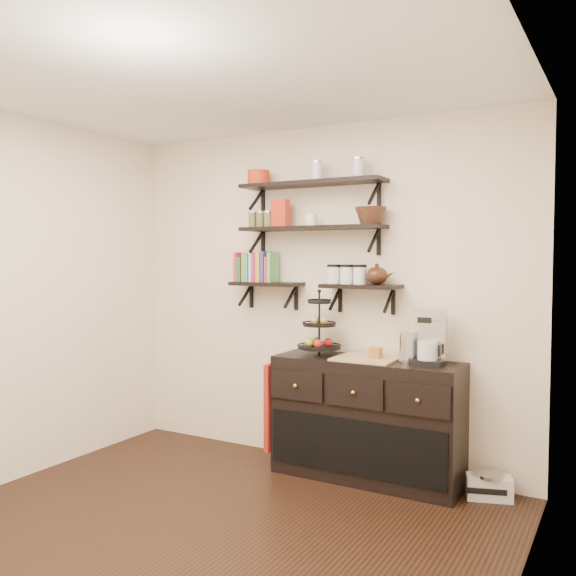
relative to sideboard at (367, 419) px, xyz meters
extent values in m
plane|color=black|center=(-0.52, -1.51, -0.45)|extent=(3.50, 3.50, 0.00)
cube|color=white|center=(-0.52, -1.51, 2.25)|extent=(3.50, 3.50, 0.02)
cube|color=white|center=(-0.52, 0.24, 0.90)|extent=(3.50, 0.02, 2.70)
cube|color=white|center=(1.23, -1.51, 0.90)|extent=(0.02, 3.50, 2.70)
cube|color=black|center=(-0.52, 0.10, 1.78)|extent=(1.20, 0.27, 0.03)
cube|color=black|center=(-1.04, 0.22, 1.67)|extent=(0.02, 0.03, 0.20)
cube|color=black|center=(0.00, 0.22, 1.67)|extent=(0.02, 0.03, 0.20)
cube|color=black|center=(-0.52, 0.10, 1.43)|extent=(1.20, 0.27, 0.03)
cube|color=black|center=(-1.04, 0.22, 1.32)|extent=(0.02, 0.03, 0.20)
cube|color=black|center=(0.00, 0.22, 1.32)|extent=(0.02, 0.03, 0.20)
cube|color=black|center=(-0.94, 0.11, 0.98)|extent=(0.60, 0.25, 0.03)
cube|color=black|center=(-1.16, 0.22, 0.87)|extent=(0.02, 0.03, 0.20)
cube|color=black|center=(-0.72, 0.22, 0.87)|extent=(0.03, 0.03, 0.20)
cube|color=black|center=(-0.10, 0.11, 0.98)|extent=(0.60, 0.25, 0.03)
cube|color=black|center=(-0.32, 0.22, 0.87)|extent=(0.03, 0.03, 0.20)
cube|color=black|center=(0.12, 0.22, 0.87)|extent=(0.02, 0.03, 0.20)
cube|color=red|center=(-1.20, 0.12, 1.10)|extent=(0.02, 0.15, 0.20)
cube|color=#1E643B|center=(-1.16, 0.12, 1.12)|extent=(0.03, 0.15, 0.24)
cube|color=#C67521|center=(-1.13, 0.12, 1.10)|extent=(0.04, 0.15, 0.21)
cube|color=teal|center=(-1.09, 0.12, 1.12)|extent=(0.03, 0.15, 0.25)
cube|color=beige|center=(-1.06, 0.12, 1.11)|extent=(0.03, 0.15, 0.22)
cube|color=#9C235C|center=(-1.02, 0.12, 1.13)|extent=(0.04, 0.15, 0.26)
cube|color=gold|center=(-0.98, 0.12, 1.11)|extent=(0.03, 0.15, 0.23)
cube|color=#31349F|center=(-0.94, 0.12, 1.10)|extent=(0.03, 0.15, 0.20)
cube|color=#BD312C|center=(-0.90, 0.12, 1.12)|extent=(0.04, 0.15, 0.24)
cube|color=#58AE55|center=(-0.86, 0.12, 1.10)|extent=(0.03, 0.15, 0.21)
cylinder|color=silver|center=(-0.33, 0.12, 1.06)|extent=(0.10, 0.10, 0.13)
cylinder|color=silver|center=(-0.22, 0.12, 1.06)|extent=(0.10, 0.10, 0.13)
cylinder|color=silver|center=(-0.11, 0.12, 1.06)|extent=(0.10, 0.10, 0.13)
cube|color=black|center=(0.00, 0.00, 0.00)|extent=(1.40, 0.45, 0.90)
cube|color=tan|center=(0.00, 0.00, 0.46)|extent=(0.45, 0.41, 0.02)
sphere|color=gold|center=(-0.47, -0.25, 0.25)|extent=(0.04, 0.04, 0.04)
sphere|color=gold|center=(0.00, -0.25, 0.25)|extent=(0.04, 0.04, 0.04)
sphere|color=gold|center=(0.47, -0.25, 0.25)|extent=(0.04, 0.04, 0.04)
cylinder|color=black|center=(-0.40, 0.00, 0.69)|extent=(0.02, 0.02, 0.49)
cylinder|color=black|center=(-0.40, 0.00, 0.51)|extent=(0.33, 0.33, 0.01)
cylinder|color=black|center=(-0.40, 0.00, 0.68)|extent=(0.25, 0.25, 0.02)
cylinder|color=black|center=(-0.40, 0.00, 0.86)|extent=(0.17, 0.17, 0.02)
sphere|color=#B21914|center=(-0.34, 0.04, 0.54)|extent=(0.07, 0.07, 0.07)
sphere|color=gold|center=(-0.44, 0.00, 0.71)|extent=(0.06, 0.06, 0.06)
cube|color=#9A5B23|center=(0.07, 0.00, 0.50)|extent=(0.08, 0.08, 0.08)
cube|color=black|center=(0.46, 0.00, 0.47)|extent=(0.22, 0.20, 0.04)
cube|color=silver|center=(0.46, 0.07, 0.63)|extent=(0.22, 0.08, 0.33)
cube|color=silver|center=(0.46, 0.00, 0.81)|extent=(0.22, 0.20, 0.07)
cylinder|color=silver|center=(0.46, -0.02, 0.55)|extent=(0.14, 0.14, 0.13)
cylinder|color=silver|center=(0.31, -0.02, 0.56)|extent=(0.11, 0.11, 0.22)
cube|color=#A01D11|center=(-0.73, -0.10, 0.04)|extent=(0.04, 0.29, 0.68)
cube|color=silver|center=(0.88, 0.06, -0.37)|extent=(0.33, 0.24, 0.16)
cylinder|color=silver|center=(0.88, 0.06, -0.28)|extent=(0.25, 0.25, 0.02)
cube|color=black|center=(0.88, -0.02, -0.37)|extent=(0.25, 0.09, 0.04)
cube|color=red|center=(-0.80, 0.10, 1.56)|extent=(0.17, 0.10, 0.22)
cylinder|color=white|center=(-0.52, 0.10, 1.50)|extent=(0.09, 0.09, 0.10)
cylinder|color=red|center=(-1.01, 0.10, 1.86)|extent=(0.18, 0.18, 0.12)
camera|label=1|loc=(1.69, -4.18, 1.21)|focal=38.00mm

